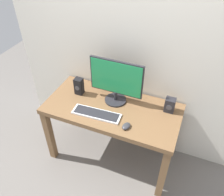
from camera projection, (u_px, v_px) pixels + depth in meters
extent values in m
plane|color=slate|center=(112.00, 154.00, 2.84)|extent=(6.00, 6.00, 0.00)
cube|color=silver|center=(127.00, 22.00, 2.14)|extent=(2.56, 0.04, 3.00)
cube|color=brown|center=(112.00, 109.00, 2.37)|extent=(1.36, 0.65, 0.05)
cube|color=brown|center=(50.00, 135.00, 2.60)|extent=(0.07, 0.07, 0.71)
cube|color=brown|center=(163.00, 174.00, 2.23)|extent=(0.07, 0.07, 0.71)
cube|color=brown|center=(75.00, 105.00, 3.00)|extent=(0.07, 0.07, 0.71)
cube|color=brown|center=(174.00, 133.00, 2.63)|extent=(0.07, 0.07, 0.71)
cylinder|color=#232328|center=(116.00, 100.00, 2.43)|extent=(0.22, 0.22, 0.02)
cylinder|color=#232328|center=(116.00, 96.00, 2.40)|extent=(0.04, 0.04, 0.09)
cube|color=#232328|center=(116.00, 77.00, 2.27)|extent=(0.54, 0.02, 0.37)
cube|color=#1E8C4C|center=(116.00, 78.00, 2.26)|extent=(0.52, 0.01, 0.34)
cube|color=silver|center=(96.00, 114.00, 2.27)|extent=(0.48, 0.17, 0.02)
cube|color=#232328|center=(96.00, 113.00, 2.26)|extent=(0.44, 0.14, 0.00)
ellipsoid|color=#333338|center=(126.00, 126.00, 2.13)|extent=(0.09, 0.11, 0.03)
cube|color=#232328|center=(170.00, 105.00, 2.27)|extent=(0.10, 0.08, 0.15)
cylinder|color=#3F3F44|center=(169.00, 108.00, 2.24)|extent=(0.06, 0.00, 0.06)
cube|color=black|center=(79.00, 86.00, 2.47)|extent=(0.08, 0.07, 0.19)
cylinder|color=#3F3F44|center=(77.00, 88.00, 2.44)|extent=(0.05, 0.00, 0.05)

